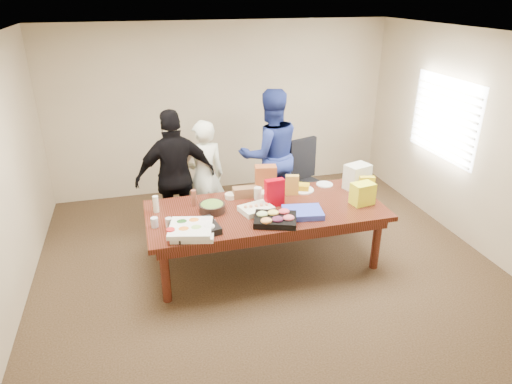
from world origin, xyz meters
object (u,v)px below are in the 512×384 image
object	(u,v)px
conference_table	(266,236)
person_right	(270,155)
salad_bowl	(212,208)
person_center	(204,177)
sheet_cake	(256,209)
office_chair	(306,183)

from	to	relation	value
conference_table	person_right	world-z (taller)	person_right
conference_table	salad_bowl	bearing A→B (deg)	172.32
person_center	sheet_cake	distance (m)	1.18
person_center	sheet_cake	xyz separation A→B (m)	(0.43, -1.10, -0.01)
person_center	salad_bowl	bearing A→B (deg)	78.02
person_right	salad_bowl	world-z (taller)	person_right
conference_table	person_right	size ratio (longest dim) A/B	1.48
office_chair	sheet_cake	bearing A→B (deg)	-153.30
person_right	conference_table	bearing A→B (deg)	68.45
conference_table	person_center	bearing A→B (deg)	118.13
office_chair	salad_bowl	size ratio (longest dim) A/B	3.61
person_center	salad_bowl	distance (m)	0.97
office_chair	person_right	bearing A→B (deg)	135.02
office_chair	person_right	size ratio (longest dim) A/B	0.58
person_right	sheet_cake	world-z (taller)	person_right
conference_table	person_center	size ratio (longest dim) A/B	1.77
office_chair	person_center	world-z (taller)	person_center
office_chair	person_center	bearing A→B (deg)	159.81
sheet_cake	person_center	bearing A→B (deg)	95.02
conference_table	office_chair	xyz separation A→B (m)	(0.91, 1.03, 0.18)
office_chair	salad_bowl	world-z (taller)	office_chair
conference_table	sheet_cake	xyz separation A→B (m)	(-0.13, -0.04, 0.41)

